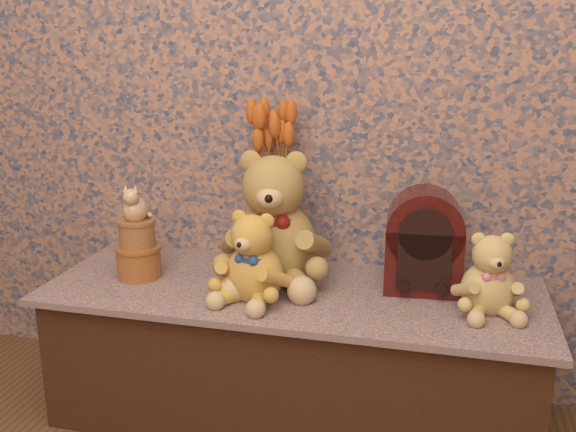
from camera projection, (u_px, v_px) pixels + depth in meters
name	position (u px, v px, depth m)	size (l,w,h in m)	color
display_shelf	(292.00, 353.00, 1.98)	(1.49, 0.56, 0.43)	navy
teddy_large	(274.00, 211.00, 1.94)	(0.35, 0.41, 0.44)	olive
teddy_medium	(254.00, 252.00, 1.81)	(0.22, 0.26, 0.28)	#BD8235
teddy_small	(490.00, 269.00, 1.73)	(0.19, 0.23, 0.24)	#DABD67
cathedral_radio	(424.00, 240.00, 1.88)	(0.22, 0.16, 0.31)	#380A0A
ceramic_vase	(272.00, 236.00, 2.06)	(0.13, 0.13, 0.21)	tan
dried_stalks	(272.00, 137.00, 1.98)	(0.23, 0.23, 0.44)	#C95D20
biscuit_tin_lower	(139.00, 262.00, 2.00)	(0.14, 0.14, 0.10)	#B38E34
biscuit_tin_upper	(137.00, 234.00, 1.97)	(0.11, 0.11, 0.09)	tan
cat_figurine	(135.00, 202.00, 1.95)	(0.09, 0.10, 0.12)	silver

